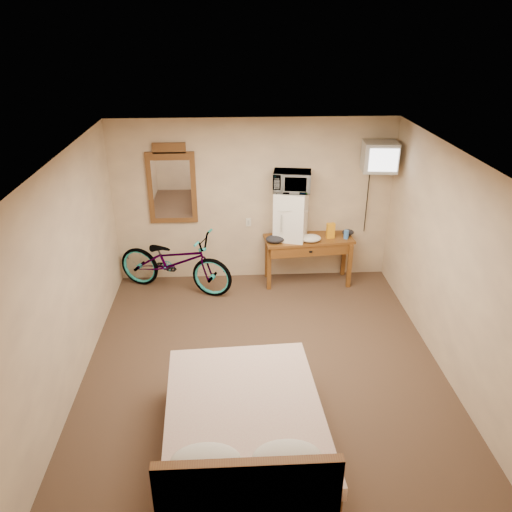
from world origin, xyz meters
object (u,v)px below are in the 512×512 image
wall_mirror (172,185)px  bed (245,432)px  desk (309,246)px  bicycle (175,261)px  mini_fridge (291,215)px  blue_cup (346,234)px  microwave (292,181)px  crt_television (380,157)px

wall_mirror → bed: size_ratio=0.61×
desk → bicycle: bicycle is taller
mini_fridge → blue_cup: (0.84, -0.06, -0.30)m
microwave → blue_cup: (0.84, -0.06, -0.82)m
desk → mini_fridge: mini_fridge is taller
mini_fridge → bicycle: 1.86m
wall_mirror → desk: bearing=-7.6°
wall_mirror → microwave: bearing=-7.4°
mini_fridge → bicycle: bearing=-175.0°
wall_mirror → bicycle: (0.00, -0.38, -1.06)m
blue_cup → crt_television: 1.24m
blue_cup → bed: (-1.65, -3.36, -0.52)m
microwave → wall_mirror: (-1.75, 0.23, -0.10)m
blue_cup → bicycle: (-2.58, -0.09, -0.34)m
microwave → blue_cup: bearing=4.6°
mini_fridge → desk: bearing=-9.0°
bicycle → bed: 3.41m
desk → mini_fridge: 0.57m
microwave → crt_television: size_ratio=0.89×
microwave → crt_television: (1.23, -0.02, 0.35)m
desk → blue_cup: size_ratio=10.48×
desk → bicycle: (-2.02, -0.11, -0.15)m
wall_mirror → mini_fridge: bearing=-7.4°
mini_fridge → wall_mirror: wall_mirror is taller
crt_television → desk: bearing=-178.7°
wall_mirror → blue_cup: bearing=-6.4°
crt_television → bed: size_ratio=0.30×
desk → mini_fridge: bearing=171.0°
mini_fridge → blue_cup: 0.89m
crt_television → bicycle: (-2.97, -0.13, -1.51)m
microwave → blue_cup: 1.18m
blue_cup → desk: bearing=178.2°
microwave → bicycle: (-1.74, -0.15, -1.16)m
mini_fridge → blue_cup: mini_fridge is taller
wall_mirror → crt_television: bearing=-4.8°
mini_fridge → bed: mini_fridge is taller
wall_mirror → bed: bearing=-75.6°
desk → crt_television: size_ratio=2.29×
microwave → blue_cup: microwave is taller
desk → mini_fridge: (-0.28, 0.04, 0.49)m
mini_fridge → blue_cup: bearing=-4.2°
microwave → crt_television: bearing=7.7°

